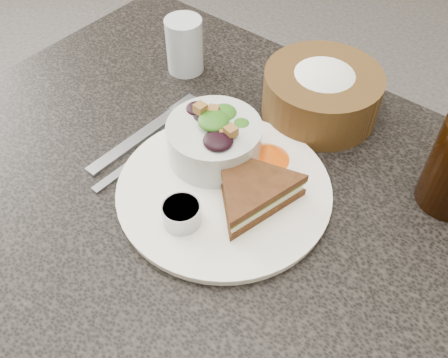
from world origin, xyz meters
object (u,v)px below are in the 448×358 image
salad_bowl (214,135)px  dressing_ramekin (182,214)px  water_glass (185,45)px  bread_basket (322,87)px  dining_table (229,313)px  sandwich (252,191)px  dinner_plate (224,190)px

salad_bowl → dressing_ramekin: bearing=-69.4°
salad_bowl → water_glass: (-0.19, 0.15, -0.00)m
dressing_ramekin → bread_basket: bread_basket is taller
dining_table → water_glass: bearing=144.2°
dressing_ramekin → salad_bowl: bearing=110.6°
sandwich → bread_basket: bearing=142.0°
dining_table → dinner_plate: dinner_plate is taller
bread_basket → dinner_plate: bearing=-92.7°
dressing_ramekin → water_glass: bearing=131.2°
dining_table → bread_basket: 0.48m
sandwich → dressing_ramekin: 0.10m
dining_table → water_glass: size_ratio=10.22×
water_glass → dining_table: bearing=-35.8°
dressing_ramekin → bread_basket: 0.32m
salad_bowl → water_glass: bearing=142.3°
sandwich → salad_bowl: size_ratio=1.11×
sandwich → salad_bowl: bearing=-156.7°
dinner_plate → water_glass: bearing=142.1°
water_glass → dinner_plate: bearing=-37.9°
sandwich → bread_basket: 0.23m
sandwich → bread_basket: size_ratio=0.82×
dining_table → dressing_ramekin: size_ratio=19.52×
salad_bowl → bread_basket: bread_basket is taller
bread_basket → dressing_ramekin: bearing=-93.0°
dining_table → water_glass: 0.52m
dining_table → dinner_plate: 0.38m
salad_bowl → water_glass: size_ratio=1.41×
dinner_plate → bread_basket: bread_basket is taller
sandwich → dressing_ramekin: sandwich is taller
dining_table → sandwich: (0.04, -0.00, 0.41)m
dinner_plate → sandwich: 0.05m
dining_table → sandwich: bearing=-6.3°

